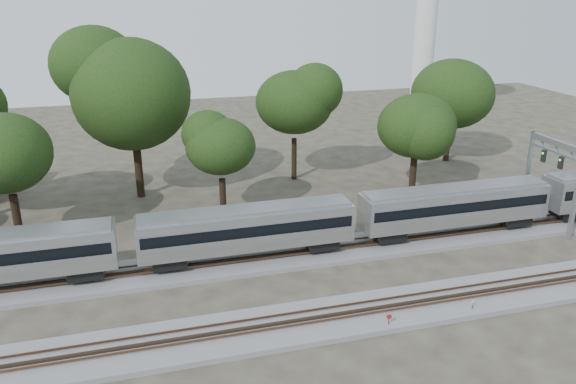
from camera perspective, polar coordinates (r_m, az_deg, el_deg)
name	(u,v)px	position (r m, az deg, el deg)	size (l,w,h in m)	color
ground	(283,297)	(42.20, -0.51, -10.60)	(160.00, 160.00, 0.00)	#383328
track_far	(264,259)	(47.20, -2.42, -6.79)	(160.00, 5.00, 0.73)	slate
track_near	(299,324)	(38.83, 1.08, -13.25)	(160.00, 5.00, 0.73)	slate
train	(249,227)	(45.67, -4.02, -3.58)	(91.34, 3.15, 4.64)	silver
switch_stand_red	(389,320)	(38.84, 10.22, -12.66)	(0.37, 0.08, 1.16)	#512D19
switch_stand_white	(473,305)	(41.94, 18.24, -10.87)	(0.32, 0.16, 1.06)	#512D19
switch_lever	(389,323)	(39.60, 10.24, -12.97)	(0.50, 0.30, 0.30)	#512D19
signal_gantry	(554,164)	(57.32, 25.37, 2.55)	(0.59, 6.93, 8.43)	gray
tree_2	(5,153)	(53.57, -26.78, 3.53)	(8.39, 8.39, 11.82)	black
tree_3	(132,95)	(60.62, -15.61, 9.51)	(11.33, 11.33, 15.98)	black
tree_4	(221,147)	(54.30, -6.85, 4.61)	(7.30, 7.30, 10.29)	black
tree_5	(294,102)	(64.61, 0.64, 9.08)	(9.34, 9.34, 13.17)	black
tree_6	(417,126)	(61.85, 12.95, 6.55)	(7.72, 7.72, 10.88)	black
tree_7	(452,94)	(75.06, 16.35, 9.54)	(8.95, 8.95, 12.61)	black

